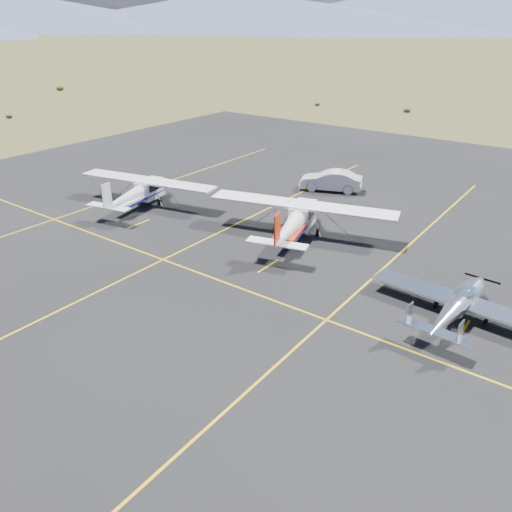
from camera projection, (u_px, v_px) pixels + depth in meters
ground at (413, 283)px, 26.99m from camera, size 1600.00×1600.00×0.00m
apron at (303, 251)px, 30.72m from camera, size 72.00×72.00×0.02m
aircraft_low_wing at (459, 304)px, 23.24m from camera, size 6.50×9.04×1.96m
aircraft_cessna at (296, 220)px, 31.62m from camera, size 8.21×12.32×3.13m
aircraft_plain at (139, 192)px, 37.08m from camera, size 7.15×11.35×2.87m
sedan at (331, 181)px, 41.02m from camera, size 3.52×5.34×1.66m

